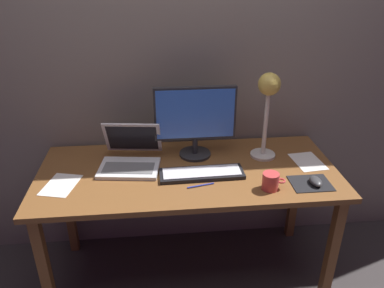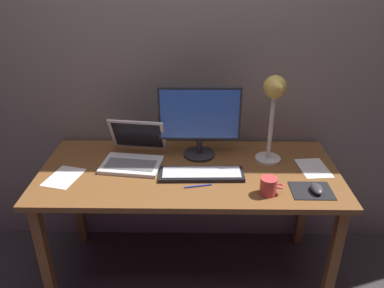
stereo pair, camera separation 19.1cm
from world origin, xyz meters
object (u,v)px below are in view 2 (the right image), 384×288
coffee_mug (269,186)px  pen (198,186)px  desk_lamp (274,101)px  monitor (200,118)px  keyboard_main (202,174)px  mouse (317,189)px  laptop (135,150)px

coffee_mug → pen: 0.35m
desk_lamp → coffee_mug: bearing=-99.0°
monitor → keyboard_main: (0.01, -0.23, -0.22)m
mouse → coffee_mug: coffee_mug is taller
keyboard_main → coffee_mug: size_ratio=3.79×
mouse → pen: 0.58m
coffee_mug → mouse: bearing=3.5°
mouse → coffee_mug: size_ratio=0.82×
desk_lamp → mouse: size_ratio=5.08×
keyboard_main → pen: size_ratio=3.17×
monitor → keyboard_main: monitor is taller
monitor → pen: size_ratio=3.22×
keyboard_main → mouse: 0.58m
mouse → pen: mouse is taller
laptop → coffee_mug: 0.77m
monitor → mouse: 0.71m
monitor → coffee_mug: size_ratio=3.86×
monitor → keyboard_main: size_ratio=1.02×
keyboard_main → desk_lamp: bearing=25.6°
desk_lamp → coffee_mug: (-0.05, -0.34, -0.31)m
mouse → pen: size_ratio=0.69×
keyboard_main → laptop: laptop is taller
coffee_mug → laptop: bearing=154.9°
coffee_mug → keyboard_main: bearing=153.6°
keyboard_main → desk_lamp: desk_lamp is taller
keyboard_main → pen: keyboard_main is taller
mouse → pen: bearing=175.8°
laptop → monitor: bearing=9.7°
desk_lamp → coffee_mug: 0.46m
mouse → coffee_mug: bearing=-176.5°
desk_lamp → mouse: desk_lamp is taller
keyboard_main → coffee_mug: 0.36m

